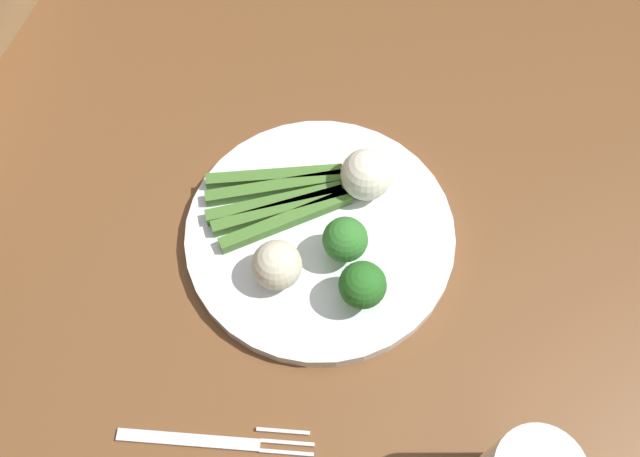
% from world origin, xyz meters
% --- Properties ---
extents(ground_plane, '(6.00, 6.00, 0.02)m').
position_xyz_m(ground_plane, '(0.00, 0.00, -0.01)').
color(ground_plane, tan).
extents(dining_table, '(1.16, 0.85, 0.76)m').
position_xyz_m(dining_table, '(0.00, 0.00, 0.64)').
color(dining_table, brown).
rests_on(dining_table, ground_plane).
extents(plate, '(0.25, 0.25, 0.01)m').
position_xyz_m(plate, '(0.01, -0.02, 0.77)').
color(plate, white).
rests_on(plate, dining_table).
extents(asparagus_bundle, '(0.12, 0.14, 0.01)m').
position_xyz_m(asparagus_bundle, '(-0.01, -0.07, 0.78)').
color(asparagus_bundle, '#47752D').
rests_on(asparagus_bundle, plate).
extents(broccoli_right, '(0.04, 0.04, 0.05)m').
position_xyz_m(broccoli_right, '(0.03, 0.01, 0.80)').
color(broccoli_right, '#609E3D').
rests_on(broccoli_right, plate).
extents(broccoli_back, '(0.04, 0.04, 0.05)m').
position_xyz_m(broccoli_back, '(0.07, 0.03, 0.80)').
color(broccoli_back, '#568E33').
rests_on(broccoli_back, plate).
extents(cauliflower_edge, '(0.05, 0.05, 0.05)m').
position_xyz_m(cauliflower_edge, '(-0.04, 0.01, 0.80)').
color(cauliflower_edge, white).
rests_on(cauliflower_edge, plate).
extents(cauliflower_near_center, '(0.05, 0.05, 0.05)m').
position_xyz_m(cauliflower_near_center, '(0.07, -0.05, 0.80)').
color(cauliflower_near_center, beige).
rests_on(cauliflower_near_center, plate).
extents(fork, '(0.05, 0.17, 0.00)m').
position_xyz_m(fork, '(0.22, -0.05, 0.76)').
color(fork, silver).
rests_on(fork, dining_table).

